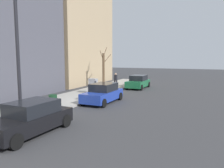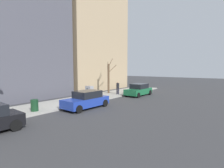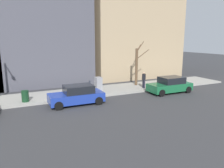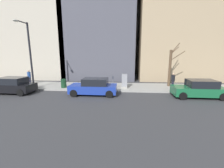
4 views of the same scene
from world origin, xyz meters
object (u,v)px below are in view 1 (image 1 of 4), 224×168
trash_bin (53,101)px  pedestrian_near_meter (116,79)px  office_tower_left (57,26)px  streetlamp (21,48)px  parked_car_blue (103,93)px  parked_car_black (31,118)px  utility_box (93,86)px  parking_meter (95,87)px  bare_tree (104,69)px  parked_car_green (138,82)px

trash_bin → pedestrian_near_meter: size_ratio=0.54×
trash_bin → office_tower_left: bearing=-53.7°
streetlamp → pedestrian_near_meter: (0.73, -14.35, -2.93)m
parked_car_blue → pedestrian_near_meter: (2.10, -7.60, 0.35)m
trash_bin → office_tower_left: 19.41m
parked_car_black → utility_box: 10.87m
parked_car_blue → office_tower_left: (12.60, -10.82, 7.30)m
utility_box → trash_bin: size_ratio=1.59×
parking_meter → pedestrian_near_meter: pedestrian_near_meter is taller
parked_car_blue → office_tower_left: size_ratio=0.26×
parked_car_blue → pedestrian_near_meter: 7.89m
parked_car_blue → streetlamp: bearing=79.1°
parked_car_black → bare_tree: (3.80, -15.55, 1.53)m
parked_car_blue → pedestrian_near_meter: bearing=-74.0°
parked_car_blue → parked_car_black: same height
parked_car_blue → bare_tree: 8.70m
streetlamp → trash_bin: bearing=-78.8°
parked_car_blue → trash_bin: (1.99, 3.64, -0.14)m
pedestrian_near_meter → bare_tree: bearing=-1.0°
parking_meter → pedestrian_near_meter: size_ratio=0.81×
parked_car_blue → bare_tree: (3.70, -7.73, 1.53)m
parking_meter → streetlamp: streetlamp is taller
parked_car_green → office_tower_left: 14.76m
parked_car_green → pedestrian_near_meter: pedestrian_near_meter is taller
parking_meter → trash_bin: size_ratio=1.50×
streetlamp → parked_car_green: bearing=-95.4°
utility_box → trash_bin: utility_box is taller
streetlamp → parking_meter: bearing=-88.9°
parking_meter → bare_tree: 6.60m
parking_meter → bare_tree: size_ratio=0.29×
parked_car_green → bare_tree: size_ratio=0.90×
utility_box → parking_meter: bearing=126.7°
parked_car_green → pedestrian_near_meter: (2.22, 1.51, 0.35)m
office_tower_left → pedestrian_near_meter: bearing=162.9°
parked_car_blue → utility_box: 3.66m
streetlamp → bare_tree: (2.33, -14.49, -1.75)m
pedestrian_near_meter → office_tower_left: 12.99m
streetlamp → utility_box: bearing=-83.9°
office_tower_left → parked_car_blue: bearing=139.4°
streetlamp → bare_tree: 14.78m
parked_car_green → parked_car_black: size_ratio=0.99×
parked_car_green → trash_bin: (2.11, 12.74, -0.14)m
office_tower_left → streetlamp: bearing=122.6°
bare_tree → office_tower_left: (8.90, -3.09, 5.77)m
streetlamp → bare_tree: streetlamp is taller
bare_tree → office_tower_left: bearing=-19.1°
utility_box → office_tower_left: bearing=-38.3°
pedestrian_near_meter → parked_car_green: bearing=-142.1°
parked_car_green → parked_car_blue: size_ratio=1.00×
parked_car_black → streetlamp: streetlamp is taller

